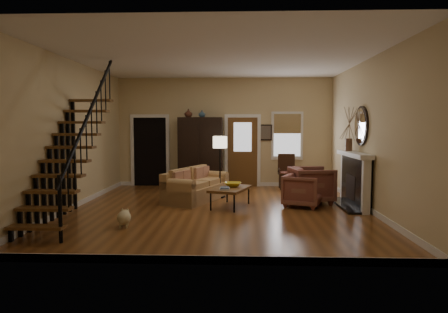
{
  "coord_description": "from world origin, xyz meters",
  "views": [
    {
      "loc": [
        0.44,
        -8.69,
        1.85
      ],
      "look_at": [
        0.1,
        0.4,
        1.15
      ],
      "focal_mm": 32.0,
      "sensor_mm": 36.0,
      "label": 1
    }
  ],
  "objects_px": {
    "armchair_right": "(312,185)",
    "side_chair": "(287,172)",
    "armoire": "(201,153)",
    "floor_lamp": "(220,167)",
    "sofa": "(197,186)",
    "coffee_table": "(230,197)",
    "armchair_left": "(303,191)"
  },
  "relations": [
    {
      "from": "armchair_left",
      "to": "floor_lamp",
      "type": "xyz_separation_m",
      "value": [
        -1.95,
        1.1,
        0.42
      ]
    },
    {
      "from": "side_chair",
      "to": "armoire",
      "type": "bearing_deg",
      "value": 175.52
    },
    {
      "from": "sofa",
      "to": "armchair_right",
      "type": "xyz_separation_m",
      "value": [
        2.79,
        -0.22,
        0.07
      ]
    },
    {
      "from": "side_chair",
      "to": "floor_lamp",
      "type": "bearing_deg",
      "value": -142.54
    },
    {
      "from": "coffee_table",
      "to": "armchair_left",
      "type": "height_order",
      "value": "armchair_left"
    },
    {
      "from": "armchair_left",
      "to": "floor_lamp",
      "type": "height_order",
      "value": "floor_lamp"
    },
    {
      "from": "armoire",
      "to": "coffee_table",
      "type": "bearing_deg",
      "value": -71.56
    },
    {
      "from": "sofa",
      "to": "armchair_left",
      "type": "relative_size",
      "value": 2.42
    },
    {
      "from": "armoire",
      "to": "armchair_right",
      "type": "bearing_deg",
      "value": -38.49
    },
    {
      "from": "armchair_right",
      "to": "side_chair",
      "type": "height_order",
      "value": "side_chair"
    },
    {
      "from": "floor_lamp",
      "to": "side_chair",
      "type": "height_order",
      "value": "floor_lamp"
    },
    {
      "from": "sofa",
      "to": "armchair_left",
      "type": "distance_m",
      "value": 2.6
    },
    {
      "from": "armchair_right",
      "to": "side_chair",
      "type": "xyz_separation_m",
      "value": [
        -0.33,
        2.09,
        0.07
      ]
    },
    {
      "from": "floor_lamp",
      "to": "side_chair",
      "type": "bearing_deg",
      "value": 37.46
    },
    {
      "from": "coffee_table",
      "to": "armchair_left",
      "type": "relative_size",
      "value": 1.43
    },
    {
      "from": "coffee_table",
      "to": "armoire",
      "type": "bearing_deg",
      "value": 108.44
    },
    {
      "from": "armchair_right",
      "to": "side_chair",
      "type": "distance_m",
      "value": 2.12
    },
    {
      "from": "armoire",
      "to": "side_chair",
      "type": "xyz_separation_m",
      "value": [
        2.55,
        -0.2,
        -0.54
      ]
    },
    {
      "from": "armoire",
      "to": "sofa",
      "type": "bearing_deg",
      "value": -87.45
    },
    {
      "from": "sofa",
      "to": "coffee_table",
      "type": "distance_m",
      "value": 1.17
    },
    {
      "from": "coffee_table",
      "to": "floor_lamp",
      "type": "relative_size",
      "value": 0.74
    },
    {
      "from": "coffee_table",
      "to": "sofa",
      "type": "bearing_deg",
      "value": 137.9
    },
    {
      "from": "armchair_left",
      "to": "armchair_right",
      "type": "xyz_separation_m",
      "value": [
        0.28,
        0.46,
        0.06
      ]
    },
    {
      "from": "armoire",
      "to": "floor_lamp",
      "type": "distance_m",
      "value": 1.8
    },
    {
      "from": "armchair_left",
      "to": "sofa",
      "type": "bearing_deg",
      "value": 95.95
    },
    {
      "from": "armoire",
      "to": "side_chair",
      "type": "height_order",
      "value": "armoire"
    },
    {
      "from": "sofa",
      "to": "armchair_right",
      "type": "relative_size",
      "value": 2.07
    },
    {
      "from": "armchair_right",
      "to": "floor_lamp",
      "type": "height_order",
      "value": "floor_lamp"
    },
    {
      "from": "coffee_table",
      "to": "floor_lamp",
      "type": "xyz_separation_m",
      "value": [
        -0.3,
        1.2,
        0.57
      ]
    },
    {
      "from": "floor_lamp",
      "to": "side_chair",
      "type": "xyz_separation_m",
      "value": [
        1.89,
        1.45,
        -0.28
      ]
    },
    {
      "from": "side_chair",
      "to": "sofa",
      "type": "bearing_deg",
      "value": -142.65
    },
    {
      "from": "floor_lamp",
      "to": "side_chair",
      "type": "relative_size",
      "value": 1.55
    }
  ]
}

